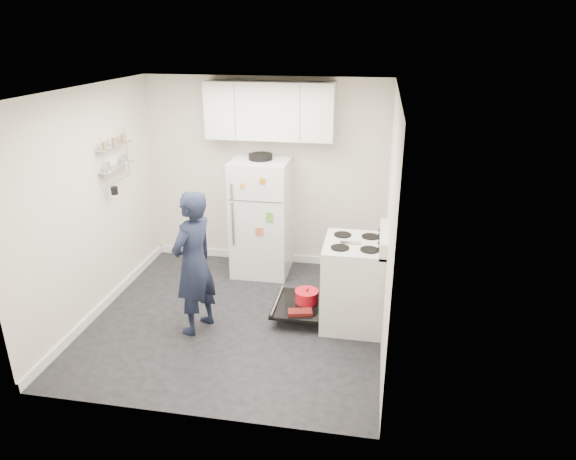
% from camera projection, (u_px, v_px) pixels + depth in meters
% --- Properties ---
extents(room, '(3.21, 3.21, 2.51)m').
position_uv_depth(room, '(232.00, 216.00, 5.39)').
color(room, black).
rests_on(room, ground).
extents(electric_range, '(0.66, 0.76, 1.10)m').
position_uv_depth(electric_range, '(352.00, 283.00, 5.56)').
color(electric_range, silver).
rests_on(electric_range, ground).
extents(open_oven_door, '(0.55, 0.70, 0.21)m').
position_uv_depth(open_oven_door, '(302.00, 301.00, 5.77)').
color(open_oven_door, black).
rests_on(open_oven_door, ground).
extents(refrigerator, '(0.72, 0.74, 1.59)m').
position_uv_depth(refrigerator, '(262.00, 216.00, 6.66)').
color(refrigerator, silver).
rests_on(refrigerator, ground).
extents(upper_cabinets, '(1.60, 0.33, 0.70)m').
position_uv_depth(upper_cabinets, '(270.00, 111.00, 6.32)').
color(upper_cabinets, silver).
rests_on(upper_cabinets, room).
extents(wall_shelf_rack, '(0.14, 0.60, 0.61)m').
position_uv_depth(wall_shelf_rack, '(115.00, 157.00, 5.88)').
color(wall_shelf_rack, '#B2B2B7').
rests_on(wall_shelf_rack, room).
extents(person, '(0.55, 0.66, 1.56)m').
position_uv_depth(person, '(194.00, 263.00, 5.30)').
color(person, '#161C32').
rests_on(person, ground).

